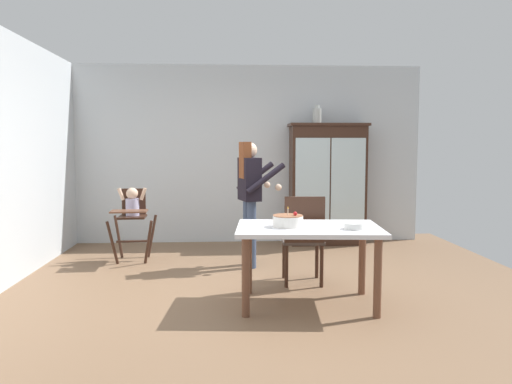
# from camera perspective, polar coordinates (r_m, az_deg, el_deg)

# --- Properties ---
(ground_plane) EXTENTS (6.24, 6.24, 0.00)m
(ground_plane) POSITION_cam_1_polar(r_m,az_deg,el_deg) (5.23, 0.25, -11.15)
(ground_plane) COLOR brown
(wall_back) EXTENTS (5.32, 0.06, 2.70)m
(wall_back) POSITION_cam_1_polar(r_m,az_deg,el_deg) (7.64, -0.99, 4.33)
(wall_back) COLOR silver
(wall_back) RESTS_ON ground_plane
(china_cabinet) EXTENTS (1.17, 0.48, 1.82)m
(china_cabinet) POSITION_cam_1_polar(r_m,az_deg,el_deg) (7.54, 8.20, 0.95)
(china_cabinet) COLOR #382116
(china_cabinet) RESTS_ON ground_plane
(ceramic_vase) EXTENTS (0.13, 0.13, 0.27)m
(ceramic_vase) POSITION_cam_1_polar(r_m,az_deg,el_deg) (7.51, 7.02, 8.73)
(ceramic_vase) COLOR #B2B7B2
(ceramic_vase) RESTS_ON china_cabinet
(high_chair_with_toddler) EXTENTS (0.60, 0.70, 0.95)m
(high_chair_with_toddler) POSITION_cam_1_polar(r_m,az_deg,el_deg) (6.58, -14.03, -2.07)
(high_chair_with_toddler) COLOR #382116
(high_chair_with_toddler) RESTS_ON ground_plane
(adult_person) EXTENTS (0.60, 0.58, 1.53)m
(adult_person) POSITION_cam_1_polar(r_m,az_deg,el_deg) (6.04, -0.69, 0.44)
(adult_person) COLOR #3D4C6B
(adult_person) RESTS_ON ground_plane
(dining_table) EXTENTS (1.38, 0.97, 0.74)m
(dining_table) POSITION_cam_1_polar(r_m,az_deg,el_deg) (4.64, 6.04, -5.24)
(dining_table) COLOR silver
(dining_table) RESTS_ON ground_plane
(birthday_cake) EXTENTS (0.28, 0.28, 0.19)m
(birthday_cake) POSITION_cam_1_polar(r_m,az_deg,el_deg) (4.58, 3.69, -3.32)
(birthday_cake) COLOR white
(birthday_cake) RESTS_ON dining_table
(serving_bowl) EXTENTS (0.18, 0.18, 0.05)m
(serving_bowl) POSITION_cam_1_polar(r_m,az_deg,el_deg) (4.53, 11.21, -3.86)
(serving_bowl) COLOR silver
(serving_bowl) RESTS_ON dining_table
(dining_chair_far_side) EXTENTS (0.46, 0.46, 0.96)m
(dining_chair_far_side) POSITION_cam_1_polar(r_m,az_deg,el_deg) (5.29, 5.48, -4.79)
(dining_chair_far_side) COLOR #382116
(dining_chair_far_side) RESTS_ON ground_plane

